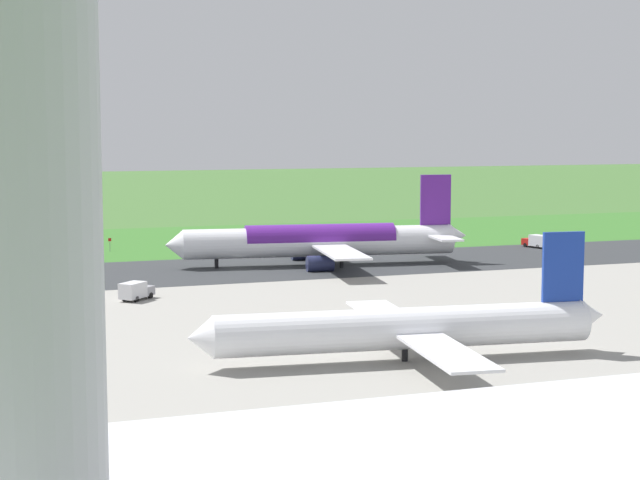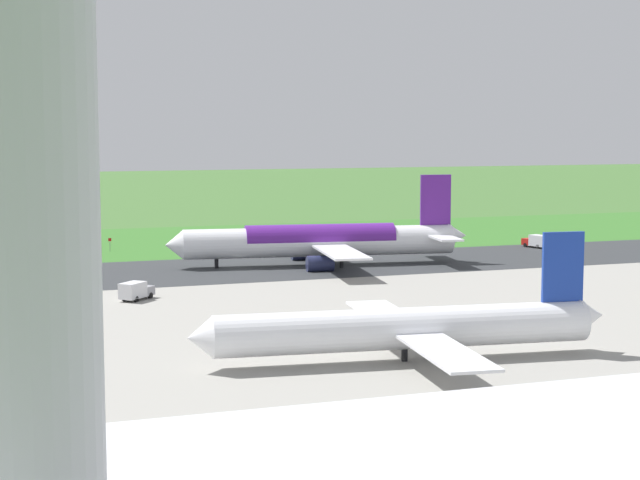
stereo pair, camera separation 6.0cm
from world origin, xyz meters
name	(u,v)px [view 1 (the left image)]	position (x,y,z in m)	size (l,w,h in m)	color
ground_plane	(239,269)	(0.00, 0.00, 0.00)	(800.00, 800.00, 0.00)	#3D662D
runway_asphalt	(239,269)	(0.00, 0.00, 0.03)	(600.00, 31.72, 0.06)	#2D3033
apron_concrete	(407,356)	(0.00, 70.45, 0.03)	(440.00, 110.00, 0.05)	gray
grass_verge_foreground	(194,246)	(0.00, -36.64, 0.02)	(600.00, 80.00, 0.04)	#346B27
airliner_main	(322,241)	(-15.11, 0.05, 4.35)	(54.08, 44.41, 15.88)	white
airliner_parked_mid	(407,327)	(0.94, 72.60, 3.59)	(45.07, 36.96, 13.15)	white
service_truck_baggage	(537,241)	(-64.50, -10.08, 1.40)	(3.79, 6.20, 2.65)	#B21914
service_truck_fuel	(136,291)	(21.69, 25.91, 1.40)	(5.66, 5.73, 2.65)	gray
no_stopping_sign	(110,244)	(17.56, -32.46, 1.56)	(0.60, 0.10, 2.63)	slate
traffic_cone_orange	(81,250)	(22.91, -34.78, 0.28)	(0.40, 0.40, 0.55)	orange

